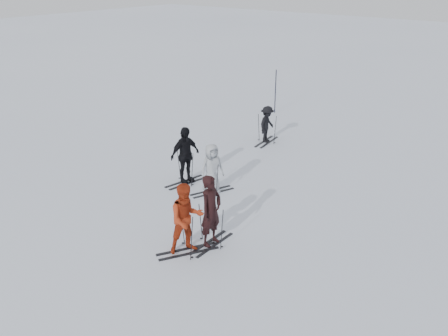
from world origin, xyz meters
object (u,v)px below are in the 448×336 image
at_px(skier_red, 186,220).
at_px(skier_uphill_left, 185,156).
at_px(skier_uphill_far, 267,125).
at_px(skier_grey, 212,169).
at_px(piste_marker, 275,91).
at_px(skier_near_dark, 211,212).

bearing_deg(skier_red, skier_uphill_left, 72.03).
bearing_deg(skier_uphill_far, skier_red, -167.70).
xyz_separation_m(skier_red, skier_uphill_left, (-3.11, 3.31, 0.03)).
bearing_deg(skier_grey, piste_marker, 42.44).
relative_size(skier_grey, piste_marker, 0.76).
bearing_deg(piste_marker, skier_uphill_left, -75.34).
distance_m(skier_grey, skier_uphill_left, 1.23).
height_order(skier_grey, skier_uphill_far, skier_grey).
bearing_deg(skier_uphill_far, skier_uphill_left, 173.45).
bearing_deg(skier_uphill_left, skier_uphill_far, 11.52).
distance_m(skier_near_dark, skier_uphill_far, 8.70).
distance_m(skier_uphill_left, skier_uphill_far, 5.32).
relative_size(skier_uphill_left, piste_marker, 0.91).
relative_size(skier_near_dark, piste_marker, 0.91).
bearing_deg(piste_marker, skier_red, -66.34).
relative_size(skier_near_dark, skier_uphill_far, 1.29).
height_order(skier_near_dark, skier_grey, skier_near_dark).
xyz_separation_m(skier_near_dark, skier_uphill_far, (-3.56, 7.93, -0.22)).
bearing_deg(skier_uphill_left, skier_grey, -81.89).
bearing_deg(skier_near_dark, skier_red, 158.29).
relative_size(skier_grey, skier_uphill_left, 0.83).
bearing_deg(skier_near_dark, piste_marker, 23.59).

